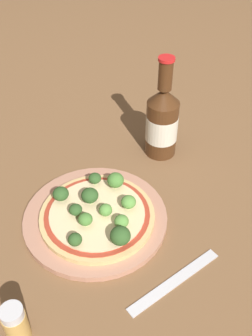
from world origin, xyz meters
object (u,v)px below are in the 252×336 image
object	(u,v)px
pepper_shaker	(16,324)
fork	(175,281)
pizza	(98,216)
beer_bottle	(162,121)

from	to	relation	value
pepper_shaker	fork	distance (m)	0.25
pizza	pepper_shaker	distance (m)	0.24
beer_bottle	pepper_shaker	distance (m)	0.48
pizza	beer_bottle	world-z (taller)	beer_bottle
pizza	beer_bottle	xyz separation A→B (m)	(-0.07, 0.23, 0.06)
pizza	beer_bottle	size ratio (longest dim) A/B	0.93
beer_bottle	pizza	bearing A→B (deg)	-73.16
pepper_shaker	fork	bearing A→B (deg)	69.06
pizza	fork	size ratio (longest dim) A/B	1.14
pepper_shaker	fork	world-z (taller)	pepper_shaker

